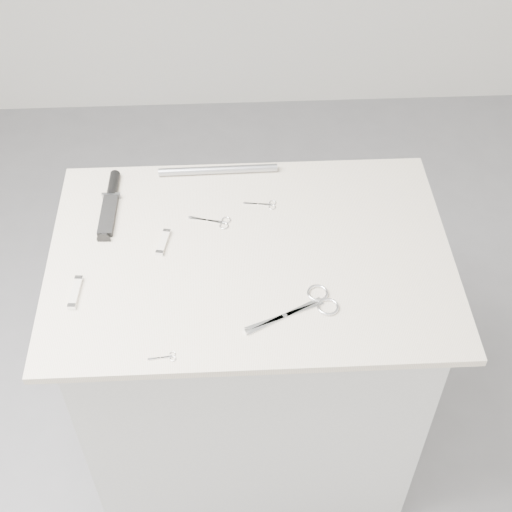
{
  "coord_description": "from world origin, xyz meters",
  "views": [
    {
      "loc": [
        -0.04,
        -1.22,
        2.19
      ],
      "look_at": [
        0.01,
        -0.01,
        0.92
      ],
      "focal_mm": 50.0,
      "sensor_mm": 36.0,
      "label": 1
    }
  ],
  "objects_px": {
    "embroidery_scissors_b": "(265,204)",
    "sheathed_knife": "(111,201)",
    "plinth": "(251,362)",
    "pocket_knife_b": "(75,292)",
    "metal_rail": "(218,170)",
    "tiny_scissors": "(166,357)",
    "pocket_knife_a": "(163,242)",
    "embroidery_scissors_a": "(217,222)",
    "large_shears": "(309,305)"
  },
  "relations": [
    {
      "from": "large_shears",
      "to": "embroidery_scissors_b",
      "type": "relative_size",
      "value": 2.57
    },
    {
      "from": "embroidery_scissors_a",
      "to": "metal_rail",
      "type": "xyz_separation_m",
      "value": [
        0.01,
        0.2,
        0.01
      ]
    },
    {
      "from": "large_shears",
      "to": "metal_rail",
      "type": "height_order",
      "value": "metal_rail"
    },
    {
      "from": "sheathed_knife",
      "to": "pocket_knife_b",
      "type": "relative_size",
      "value": 2.46
    },
    {
      "from": "sheathed_knife",
      "to": "metal_rail",
      "type": "height_order",
      "value": "sheathed_knife"
    },
    {
      "from": "embroidery_scissors_b",
      "to": "tiny_scissors",
      "type": "relative_size",
      "value": 1.42
    },
    {
      "from": "large_shears",
      "to": "pocket_knife_a",
      "type": "distance_m",
      "value": 0.41
    },
    {
      "from": "sheathed_knife",
      "to": "pocket_knife_a",
      "type": "height_order",
      "value": "sheathed_knife"
    },
    {
      "from": "large_shears",
      "to": "tiny_scissors",
      "type": "xyz_separation_m",
      "value": [
        -0.33,
        -0.13,
        -0.0
      ]
    },
    {
      "from": "embroidery_scissors_a",
      "to": "tiny_scissors",
      "type": "xyz_separation_m",
      "value": [
        -0.11,
        -0.42,
        -0.0
      ]
    },
    {
      "from": "sheathed_knife",
      "to": "pocket_knife_a",
      "type": "bearing_deg",
      "value": -135.88
    },
    {
      "from": "embroidery_scissors_b",
      "to": "pocket_knife_b",
      "type": "distance_m",
      "value": 0.54
    },
    {
      "from": "large_shears",
      "to": "embroidery_scissors_b",
      "type": "distance_m",
      "value": 0.36
    },
    {
      "from": "embroidery_scissors_a",
      "to": "metal_rail",
      "type": "distance_m",
      "value": 0.2
    },
    {
      "from": "pocket_knife_a",
      "to": "embroidery_scissors_b",
      "type": "bearing_deg",
      "value": -51.5
    },
    {
      "from": "large_shears",
      "to": "pocket_knife_b",
      "type": "distance_m",
      "value": 0.55
    },
    {
      "from": "tiny_scissors",
      "to": "sheathed_knife",
      "type": "distance_m",
      "value": 0.53
    },
    {
      "from": "plinth",
      "to": "large_shears",
      "type": "xyz_separation_m",
      "value": [
        0.13,
        -0.18,
        0.47
      ]
    },
    {
      "from": "large_shears",
      "to": "tiny_scissors",
      "type": "relative_size",
      "value": 3.66
    },
    {
      "from": "embroidery_scissors_a",
      "to": "sheathed_knife",
      "type": "xyz_separation_m",
      "value": [
        -0.28,
        0.09,
        0.01
      ]
    },
    {
      "from": "sheathed_knife",
      "to": "pocket_knife_b",
      "type": "bearing_deg",
      "value": 171.85
    },
    {
      "from": "large_shears",
      "to": "pocket_knife_b",
      "type": "height_order",
      "value": "pocket_knife_b"
    },
    {
      "from": "embroidery_scissors_b",
      "to": "pocket_knife_b",
      "type": "height_order",
      "value": "pocket_knife_b"
    },
    {
      "from": "embroidery_scissors_a",
      "to": "pocket_knife_b",
      "type": "height_order",
      "value": "pocket_knife_b"
    },
    {
      "from": "large_shears",
      "to": "embroidery_scissors_b",
      "type": "xyz_separation_m",
      "value": [
        -0.08,
        0.35,
        -0.0
      ]
    },
    {
      "from": "plinth",
      "to": "pocket_knife_b",
      "type": "relative_size",
      "value": 9.12
    },
    {
      "from": "pocket_knife_a",
      "to": "metal_rail",
      "type": "relative_size",
      "value": 0.27
    },
    {
      "from": "embroidery_scissors_b",
      "to": "metal_rail",
      "type": "relative_size",
      "value": 0.26
    },
    {
      "from": "embroidery_scissors_a",
      "to": "pocket_knife_b",
      "type": "relative_size",
      "value": 1.11
    },
    {
      "from": "tiny_scissors",
      "to": "pocket_knife_a",
      "type": "bearing_deg",
      "value": 87.34
    },
    {
      "from": "metal_rail",
      "to": "sheathed_knife",
      "type": "bearing_deg",
      "value": -158.71
    },
    {
      "from": "sheathed_knife",
      "to": "pocket_knife_b",
      "type": "xyz_separation_m",
      "value": [
        -0.05,
        -0.31,
        -0.0
      ]
    },
    {
      "from": "pocket_knife_b",
      "to": "pocket_knife_a",
      "type": "bearing_deg",
      "value": -47.95
    },
    {
      "from": "embroidery_scissors_b",
      "to": "embroidery_scissors_a",
      "type": "bearing_deg",
      "value": -146.85
    },
    {
      "from": "embroidery_scissors_b",
      "to": "sheathed_knife",
      "type": "distance_m",
      "value": 0.41
    },
    {
      "from": "metal_rail",
      "to": "large_shears",
      "type": "bearing_deg",
      "value": -67.27
    },
    {
      "from": "plinth",
      "to": "sheathed_knife",
      "type": "xyz_separation_m",
      "value": [
        -0.36,
        0.2,
        0.48
      ]
    },
    {
      "from": "tiny_scissors",
      "to": "large_shears",
      "type": "bearing_deg",
      "value": 15.61
    },
    {
      "from": "plinth",
      "to": "metal_rail",
      "type": "height_order",
      "value": "metal_rail"
    },
    {
      "from": "tiny_scissors",
      "to": "pocket_knife_a",
      "type": "height_order",
      "value": "pocket_knife_a"
    },
    {
      "from": "pocket_knife_a",
      "to": "pocket_knife_b",
      "type": "distance_m",
      "value": 0.25
    },
    {
      "from": "embroidery_scissors_b",
      "to": "pocket_knife_b",
      "type": "xyz_separation_m",
      "value": [
        -0.46,
        -0.29,
        0.0
      ]
    },
    {
      "from": "pocket_knife_a",
      "to": "sheathed_knife",
      "type": "bearing_deg",
      "value": 54.4
    },
    {
      "from": "pocket_knife_b",
      "to": "metal_rail",
      "type": "distance_m",
      "value": 0.55
    },
    {
      "from": "plinth",
      "to": "embroidery_scissors_b",
      "type": "bearing_deg",
      "value": 75.15
    },
    {
      "from": "large_shears",
      "to": "metal_rail",
      "type": "distance_m",
      "value": 0.53
    },
    {
      "from": "embroidery_scissors_a",
      "to": "sheathed_knife",
      "type": "bearing_deg",
      "value": 178.31
    },
    {
      "from": "tiny_scissors",
      "to": "pocket_knife_a",
      "type": "relative_size",
      "value": 0.69
    },
    {
      "from": "large_shears",
      "to": "sheathed_knife",
      "type": "relative_size",
      "value": 0.92
    },
    {
      "from": "embroidery_scissors_a",
      "to": "pocket_knife_b",
      "type": "xyz_separation_m",
      "value": [
        -0.33,
        -0.23,
        0.0
      ]
    }
  ]
}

